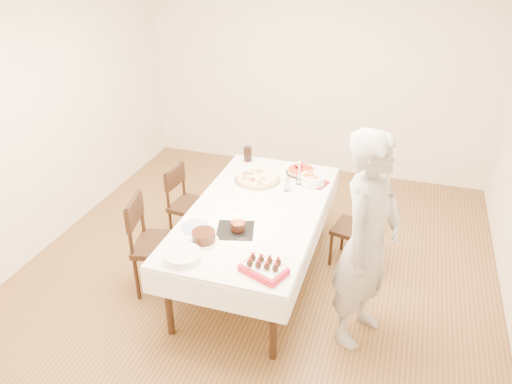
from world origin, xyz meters
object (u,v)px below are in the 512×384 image
(chair_right_savory, at_px, (354,229))
(taper_candle, at_px, (299,172))
(dining_table, at_px, (256,244))
(birthday_cake, at_px, (238,223))
(layer_cake, at_px, (204,237))
(chair_left_dessert, at_px, (160,245))
(pasta_bowl, at_px, (313,179))
(pizza_white, at_px, (258,179))
(pizza_pepperoni, at_px, (301,171))
(person, at_px, (368,242))
(cola_glass, at_px, (248,154))
(chair_left_savory, at_px, (191,206))
(strawberry_box, at_px, (264,268))

(chair_right_savory, height_order, taper_candle, taper_candle)
(dining_table, xyz_separation_m, birthday_cake, (-0.04, -0.38, 0.45))
(chair_right_savory, height_order, layer_cake, layer_cake)
(chair_left_dessert, bearing_deg, pasta_bowl, -150.38)
(pizza_white, distance_m, taper_candle, 0.42)
(chair_right_savory, distance_m, pasta_bowl, 0.63)
(pizza_white, bearing_deg, layer_cake, -94.33)
(pizza_pepperoni, xyz_separation_m, taper_candle, (0.03, -0.25, 0.11))
(pizza_white, relative_size, layer_cake, 1.92)
(person, height_order, cola_glass, person)
(person, bearing_deg, pasta_bowl, 51.68)
(chair_left_savory, distance_m, pizza_pepperoni, 1.20)
(chair_left_dessert, bearing_deg, layer_cake, 145.52)
(chair_right_savory, distance_m, layer_cake, 1.61)
(person, bearing_deg, dining_table, 87.33)
(dining_table, bearing_deg, birthday_cake, -95.32)
(strawberry_box, bearing_deg, birthday_cake, 127.83)
(chair_left_dessert, height_order, cola_glass, chair_left_dessert)
(chair_left_savory, distance_m, pasta_bowl, 1.30)
(taper_candle, bearing_deg, person, -53.31)
(taper_candle, height_order, strawberry_box, taper_candle)
(chair_right_savory, xyz_separation_m, birthday_cake, (-0.87, -0.89, 0.44))
(chair_left_dessert, distance_m, taper_candle, 1.49)
(chair_right_savory, bearing_deg, pizza_pepperoni, 164.15)
(chair_left_savory, xyz_separation_m, cola_glass, (0.44, 0.55, 0.42))
(dining_table, height_order, person, person)
(chair_left_savory, relative_size, cola_glass, 5.18)
(chair_left_savory, height_order, cola_glass, cola_glass)
(pizza_pepperoni, distance_m, birthday_cake, 1.25)
(person, distance_m, pizza_pepperoni, 1.53)
(pizza_white, distance_m, pizza_pepperoni, 0.48)
(pasta_bowl, distance_m, strawberry_box, 1.50)
(person, height_order, strawberry_box, person)
(chair_right_savory, height_order, pizza_pepperoni, pizza_pepperoni)
(dining_table, xyz_separation_m, pasta_bowl, (0.38, 0.64, 0.42))
(chair_left_savory, distance_m, taper_candle, 1.20)
(birthday_cake, relative_size, strawberry_box, 0.41)
(chair_right_savory, xyz_separation_m, pizza_pepperoni, (-0.62, 0.33, 0.38))
(person, xyz_separation_m, strawberry_box, (-0.69, -0.41, -0.11))
(chair_left_dessert, bearing_deg, birthday_cake, 169.57)
(pasta_bowl, xyz_separation_m, layer_cake, (-0.62, -1.26, 0.00))
(birthday_cake, bearing_deg, chair_left_dessert, -177.40)
(chair_left_dessert, distance_m, birthday_cake, 0.82)
(chair_left_dessert, bearing_deg, cola_glass, -118.34)
(person, bearing_deg, taper_candle, 57.65)
(taper_candle, bearing_deg, chair_left_savory, -170.02)
(chair_left_savory, height_order, pizza_white, chair_left_savory)
(dining_table, bearing_deg, layer_cake, -111.44)
(chair_left_dessert, bearing_deg, person, 165.81)
(chair_right_savory, xyz_separation_m, chair_left_dessert, (-1.61, -0.92, 0.08))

